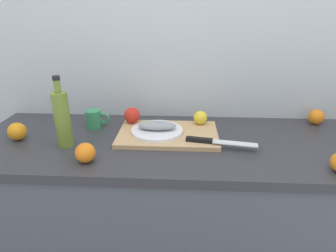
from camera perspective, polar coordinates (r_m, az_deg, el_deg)
name	(u,v)px	position (r m, az deg, el deg)	size (l,w,h in m)	color
back_wall	(201,48)	(1.45, 6.72, 15.26)	(3.20, 0.05, 2.50)	silver
kitchen_counter	(197,223)	(1.49, 5.95, -18.80)	(2.00, 0.60, 0.90)	#4C5159
cutting_board	(168,134)	(1.27, 0.00, -1.66)	(0.44, 0.28, 0.02)	tan
white_plate	(157,131)	(1.27, -2.22, -0.96)	(0.23, 0.23, 0.01)	white
fish_fillet	(157,126)	(1.26, -2.24, 0.10)	(0.17, 0.07, 0.04)	gray
chef_knife	(212,141)	(1.18, 8.87, -3.03)	(0.29, 0.08, 0.02)	silver
lemon_0	(201,118)	(1.36, 6.61, 1.70)	(0.06, 0.06, 0.06)	yellow
tomato_0	(132,115)	(1.37, -7.26, 2.18)	(0.08, 0.08, 0.08)	red
olive_oil_bottle	(62,118)	(1.23, -20.51, 1.47)	(0.06, 0.06, 0.30)	olive
coffee_mug_0	(95,119)	(1.40, -14.57, 1.38)	(0.11, 0.07, 0.09)	#338C59
orange_0	(17,131)	(1.40, -28.08, -0.97)	(0.08, 0.08, 0.08)	orange
orange_1	(316,117)	(1.58, 27.67, 1.63)	(0.07, 0.07, 0.07)	orange
orange_3	(85,153)	(1.10, -16.30, -5.20)	(0.08, 0.08, 0.08)	orange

